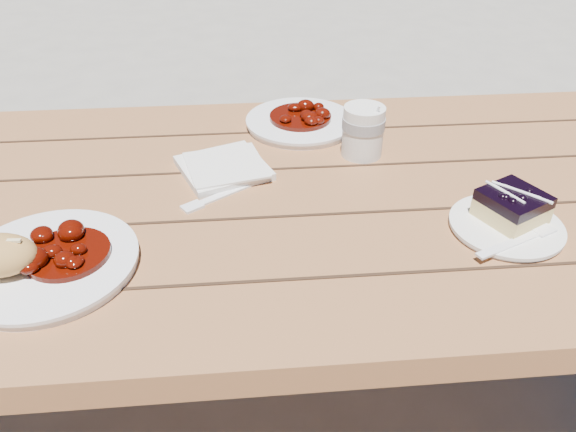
{
  "coord_description": "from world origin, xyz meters",
  "views": [
    {
      "loc": [
        0.07,
        -0.85,
        1.28
      ],
      "look_at": [
        0.13,
        -0.17,
        0.81
      ],
      "focal_mm": 35.0,
      "sensor_mm": 36.0,
      "label": 1
    }
  ],
  "objects": [
    {
      "name": "picnic_table",
      "position": [
        0.0,
        -0.0,
        0.59
      ],
      "size": [
        2.0,
        1.55,
        0.75
      ],
      "color": "brown",
      "rests_on": "ground"
    },
    {
      "name": "napkin_stack",
      "position": [
        0.03,
        0.08,
        0.76
      ],
      "size": [
        0.19,
        0.19,
        0.01
      ],
      "primitive_type": "cube",
      "rotation": [
        0.0,
        0.0,
        0.38
      ],
      "color": "white",
      "rests_on": "picnic_table"
    },
    {
      "name": "fork_table",
      "position": [
        0.04,
        0.0,
        0.75
      ],
      "size": [
        0.15,
        0.11,
        0.0
      ],
      "primitive_type": null,
      "rotation": [
        0.0,
        0.0,
        2.16
      ],
      "color": "white",
      "rests_on": "picnic_table"
    },
    {
      "name": "blueberry_cake",
      "position": [
        0.49,
        -0.13,
        0.79
      ],
      "size": [
        0.12,
        0.12,
        0.05
      ],
      "rotation": [
        0.0,
        0.0,
        0.47
      ],
      "color": "#F3D884",
      "rests_on": "dessert_plate"
    },
    {
      "name": "coffee_cup",
      "position": [
        0.3,
        0.13,
        0.8
      ],
      "size": [
        0.08,
        0.08,
        0.1
      ],
      "primitive_type": "cylinder",
      "color": "white",
      "rests_on": "picnic_table"
    },
    {
      "name": "second_plate",
      "position": [
        0.19,
        0.27,
        0.76
      ],
      "size": [
        0.23,
        0.23,
        0.02
      ],
      "primitive_type": "cylinder",
      "color": "white",
      "rests_on": "picnic_table"
    },
    {
      "name": "goulash_stew",
      "position": [
        -0.2,
        -0.18,
        0.79
      ],
      "size": [
        0.12,
        0.12,
        0.04
      ],
      "primitive_type": null,
      "color": "#4C0B02",
      "rests_on": "main_plate"
    },
    {
      "name": "dessert_plate",
      "position": [
        0.48,
        -0.15,
        0.76
      ],
      "size": [
        0.18,
        0.18,
        0.01
      ],
      "primitive_type": "cylinder",
      "color": "white",
      "rests_on": "picnic_table"
    },
    {
      "name": "fork_dessert",
      "position": [
        0.46,
        -0.2,
        0.76
      ],
      "size": [
        0.16,
        0.09,
        0.0
      ],
      "primitive_type": null,
      "rotation": [
        0.0,
        0.0,
        -1.16
      ],
      "color": "white",
      "rests_on": "dessert_plate"
    },
    {
      "name": "second_stew",
      "position": [
        0.19,
        0.27,
        0.79
      ],
      "size": [
        0.13,
        0.13,
        0.04
      ],
      "primitive_type": null,
      "color": "#4C0B02",
      "rests_on": "second_plate"
    },
    {
      "name": "main_plate",
      "position": [
        -0.23,
        -0.18,
        0.76
      ],
      "size": [
        0.26,
        0.26,
        0.02
      ],
      "primitive_type": "cylinder",
      "color": "white",
      "rests_on": "picnic_table"
    }
  ]
}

